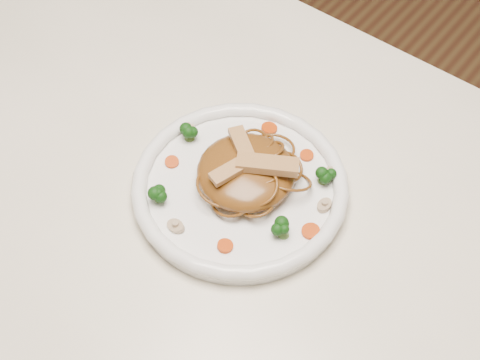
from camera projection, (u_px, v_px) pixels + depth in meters
The scene contains 19 objects.
table at pixel (229, 258), 0.98m from camera, with size 1.20×0.80×0.75m.
plate at pixel (240, 190), 0.92m from camera, with size 0.27×0.27×0.02m, color white.
noodle_mound at pixel (246, 172), 0.90m from camera, with size 0.13×0.13×0.04m, color brown.
chicken_a at pixel (268, 165), 0.88m from camera, with size 0.08×0.02×0.01m, color tan.
chicken_b at pixel (243, 146), 0.90m from camera, with size 0.06×0.02×0.01m, color tan.
chicken_c at pixel (232, 169), 0.87m from camera, with size 0.06×0.02×0.01m, color tan.
broccoli_0 at pixel (324, 175), 0.91m from camera, with size 0.02×0.02×0.03m, color #10430D, non-canonical shape.
broccoli_1 at pixel (189, 131), 0.95m from camera, with size 0.03×0.03×0.03m, color #10430D, non-canonical shape.
broccoli_2 at pixel (159, 193), 0.89m from camera, with size 0.02×0.02×0.03m, color #10430D, non-canonical shape.
broccoli_3 at pixel (284, 228), 0.86m from camera, with size 0.03×0.03×0.03m, color #10430D, non-canonical shape.
carrot_0 at pixel (307, 155), 0.94m from camera, with size 0.02×0.02×0.01m, color #C33107.
carrot_1 at pixel (172, 162), 0.93m from camera, with size 0.02×0.02×0.01m, color #C33107.
carrot_2 at pixel (311, 231), 0.87m from camera, with size 0.02×0.02×0.01m, color #C33107.
carrot_3 at pixel (269, 128), 0.97m from camera, with size 0.02×0.02×0.01m, color #C33107.
carrot_4 at pixel (225, 246), 0.86m from camera, with size 0.02×0.02×0.01m, color #C33107.
mushroom_0 at pixel (176, 226), 0.87m from camera, with size 0.02×0.02×0.01m, color #CBB298.
mushroom_1 at pixel (324, 205), 0.89m from camera, with size 0.02×0.02×0.01m, color #CBB298.
mushroom_2 at pixel (188, 128), 0.97m from camera, with size 0.02×0.02×0.01m, color #CBB298.
mushroom_3 at pixel (331, 172), 0.92m from camera, with size 0.02×0.02×0.01m, color #CBB298.
Camera 1 is at (0.32, -0.39, 1.50)m, focal length 53.66 mm.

